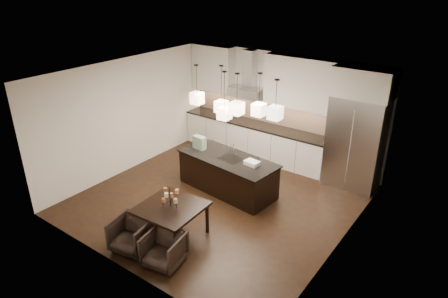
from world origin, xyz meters
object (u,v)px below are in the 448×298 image
Objects in this scene: island_body at (228,174)px; armchair_left at (132,234)px; armchair_right at (164,249)px; dining_table at (172,221)px; refrigerator at (355,143)px.

island_body is 3.33× the size of armchair_left.
armchair_left reaches higher than armchair_right.
dining_table is 1.65× the size of armchair_left.
island_body is (-2.19, -1.93, -0.68)m from refrigerator.
armchair_right is (0.75, 0.04, -0.01)m from armchair_left.
refrigerator is 3.32× the size of armchair_right.
refrigerator reaches higher than armchair_left.
armchair_right is (-1.58, -4.63, -0.78)m from refrigerator.
refrigerator is 0.95× the size of island_body.
dining_table reaches higher than armchair_right.
refrigerator is at bearing 60.60° from armchair_right.
armchair_right is (0.42, -0.65, -0.04)m from dining_table.
island_body is at bearing 92.02° from armchair_right.
dining_table is (-2.00, -3.99, -0.74)m from refrigerator.
island_body is at bearing 75.36° from armchair_left.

